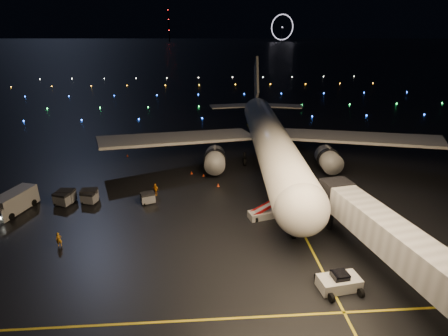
{
  "coord_description": "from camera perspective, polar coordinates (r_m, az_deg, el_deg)",
  "views": [
    {
      "loc": [
        0.05,
        -32.66,
        22.73
      ],
      "look_at": [
        3.09,
        12.0,
        5.0
      ],
      "focal_mm": 28.0,
      "sensor_mm": 36.0,
      "label": 1
    }
  ],
  "objects": [
    {
      "name": "pushback_tug",
      "position": [
        35.91,
        18.29,
        -17.09
      ],
      "size": [
        4.1,
        2.55,
        1.84
      ],
      "primitive_type": "cube",
      "rotation": [
        0.0,
        0.0,
        0.14
      ],
      "color": "silver",
      "rests_on": "ground"
    },
    {
      "name": "safety_cone_1",
      "position": [
        59.38,
        -5.31,
        -0.72
      ],
      "size": [
        0.61,
        0.61,
        0.52
      ],
      "primitive_type": "cone",
      "rotation": [
        0.0,
        0.0,
        0.42
      ],
      "color": "#FD4816",
      "rests_on": "ground"
    },
    {
      "name": "baggage_cart_2",
      "position": [
        52.56,
        -21.16,
        -4.57
      ],
      "size": [
        2.29,
        1.88,
        1.68
      ],
      "primitive_type": "cube",
      "rotation": [
        0.0,
        0.0,
        -0.28
      ],
      "color": "gray",
      "rests_on": "ground"
    },
    {
      "name": "taxiway_lights",
      "position": [
        140.48,
        -3.96,
        12.32
      ],
      "size": [
        164.0,
        92.0,
        0.36
      ],
      "primitive_type": null,
      "color": "black",
      "rests_on": "ground"
    },
    {
      "name": "baggage_cart_1",
      "position": [
        53.05,
        -21.1,
        -4.21
      ],
      "size": [
        2.25,
        1.61,
        1.87
      ],
      "primitive_type": "cube",
      "rotation": [
        0.0,
        0.0,
        0.03
      ],
      "color": "gray",
      "rests_on": "ground"
    },
    {
      "name": "belt_loader",
      "position": [
        45.55,
        6.68,
        -6.35
      ],
      "size": [
        6.37,
        3.22,
        2.98
      ],
      "primitive_type": null,
      "rotation": [
        0.0,
        0.0,
        0.26
      ],
      "color": "silver",
      "rests_on": "ground"
    },
    {
      "name": "crew_c",
      "position": [
        52.34,
        -11.12,
        -3.43
      ],
      "size": [
        1.14,
        1.06,
        1.88
      ],
      "primitive_type": "imported",
      "rotation": [
        0.0,
        0.0,
        -0.7
      ],
      "color": "#FFA520",
      "rests_on": "ground"
    },
    {
      "name": "baggage_cart_0",
      "position": [
        50.23,
        -12.34,
        -4.82
      ],
      "size": [
        2.23,
        1.9,
        1.6
      ],
      "primitive_type": "cube",
      "rotation": [
        0.0,
        0.0,
        0.36
      ],
      "color": "gray",
      "rests_on": "ground"
    },
    {
      "name": "lane_centre",
      "position": [
        54.13,
        9.25,
        -3.51
      ],
      "size": [
        0.25,
        80.0,
        0.02
      ],
      "primitive_type": "cube",
      "color": "gold",
      "rests_on": "ground"
    },
    {
      "name": "safety_cone_3",
      "position": [
        69.82,
        -15.5,
        2.01
      ],
      "size": [
        0.54,
        0.54,
        0.48
      ],
      "primitive_type": "cone",
      "rotation": [
        0.0,
        0.0,
        0.35
      ],
      "color": "#FD4816",
      "rests_on": "ground"
    },
    {
      "name": "ferris_wheel",
      "position": [
        771.61,
        9.49,
        21.58
      ],
      "size": [
        49.33,
        16.8,
        52.0
      ],
      "primitive_type": null,
      "rotation": [
        0.0,
        0.0,
        0.26
      ],
      "color": "black",
      "rests_on": "ground"
    },
    {
      "name": "ground",
      "position": [
        333.43,
        -4.1,
        17.65
      ],
      "size": [
        2000.0,
        2000.0,
        0.0
      ],
      "primitive_type": "plane",
      "color": "black",
      "rests_on": "ground"
    },
    {
      "name": "lane_cross",
      "position": [
        32.48,
        -12.75,
        -23.45
      ],
      "size": [
        60.0,
        0.25,
        0.02
      ],
      "primitive_type": "cube",
      "color": "gold",
      "rests_on": "ground"
    },
    {
      "name": "baggage_cart_3",
      "position": [
        53.45,
        -24.84,
        -4.63
      ],
      "size": [
        2.57,
        2.21,
        1.83
      ],
      "primitive_type": "cube",
      "rotation": [
        0.0,
        0.0,
        -0.39
      ],
      "color": "gray",
      "rests_on": "ground"
    },
    {
      "name": "safety_cone_2",
      "position": [
        58.3,
        -3.39,
        -1.14
      ],
      "size": [
        0.4,
        0.4,
        0.45
      ],
      "primitive_type": "cone",
      "rotation": [
        0.0,
        0.0,
        -0.02
      ],
      "color": "#FD4816",
      "rests_on": "ground"
    },
    {
      "name": "crew_a",
      "position": [
        44.07,
        -25.35,
        -10.49
      ],
      "size": [
        0.69,
        0.52,
        1.7
      ],
      "primitive_type": "imported",
      "rotation": [
        0.0,
        0.0,
        0.2
      ],
      "color": "#FFA520",
      "rests_on": "ground"
    },
    {
      "name": "radio_mast",
      "position": [
        775.04,
        -9.01,
        22.05
      ],
      "size": [
        1.8,
        1.8,
        64.0
      ],
      "primitive_type": "cylinder",
      "color": "black",
      "rests_on": "ground"
    },
    {
      "name": "airliner",
      "position": [
        63.24,
        7.29,
        8.43
      ],
      "size": [
        63.34,
        60.52,
        17.01
      ],
      "primitive_type": null,
      "rotation": [
        0.0,
        0.0,
        -0.06
      ],
      "color": "silver",
      "rests_on": "ground"
    },
    {
      "name": "service_truck",
      "position": [
        54.56,
        -30.92,
        -4.7
      ],
      "size": [
        4.52,
        7.93,
        2.78
      ],
      "primitive_type": "cube",
      "rotation": [
        0.0,
        0.0,
        -0.3
      ],
      "color": "silver",
      "rests_on": "ground"
    },
    {
      "name": "safety_cone_0",
      "position": [
        54.42,
        -0.97,
        -2.77
      ],
      "size": [
        0.6,
        0.6,
        0.54
      ],
      "primitive_type": "cone",
      "rotation": [
        0.0,
        0.0,
        -0.35
      ],
      "color": "#FD4816",
      "rests_on": "ground"
    },
    {
      "name": "baggage_cart_4",
      "position": [
        54.04,
        -24.32,
        -4.22
      ],
      "size": [
        2.4,
        1.82,
        1.9
      ],
      "primitive_type": "cube",
      "rotation": [
        0.0,
        0.0,
        -0.12
      ],
      "color": "gray",
      "rests_on": "ground"
    }
  ]
}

